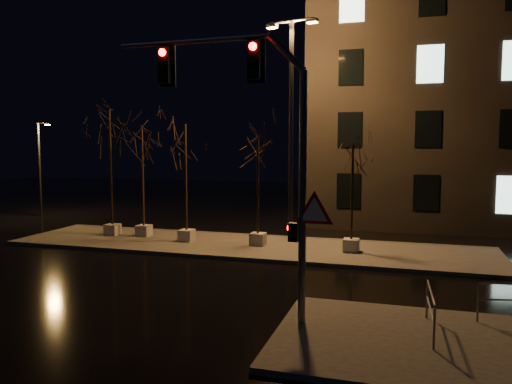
% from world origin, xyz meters
% --- Properties ---
extents(ground, '(90.00, 90.00, 0.00)m').
position_xyz_m(ground, '(0.00, 0.00, 0.00)').
color(ground, black).
rests_on(ground, ground).
extents(median, '(22.00, 5.00, 0.15)m').
position_xyz_m(median, '(0.00, 6.00, 0.07)').
color(median, '#43413C').
rests_on(median, ground).
extents(sidewalk_corner, '(7.00, 5.00, 0.15)m').
position_xyz_m(sidewalk_corner, '(7.50, -3.50, 0.07)').
color(sidewalk_corner, '#43413C').
rests_on(sidewalk_corner, ground).
extents(tree_0, '(1.80, 1.80, 6.48)m').
position_xyz_m(tree_0, '(-7.17, 6.35, 5.06)').
color(tree_0, '#A2A297').
rests_on(tree_0, median).
extents(tree_1, '(1.80, 1.80, 5.47)m').
position_xyz_m(tree_1, '(-5.51, 6.56, 4.30)').
color(tree_1, '#A2A297').
rests_on(tree_1, median).
extents(tree_2, '(1.80, 1.80, 5.65)m').
position_xyz_m(tree_2, '(-2.90, 5.95, 4.44)').
color(tree_2, '#A2A297').
rests_on(tree_2, median).
extents(tree_3, '(1.80, 1.80, 4.96)m').
position_xyz_m(tree_3, '(0.59, 6.05, 3.91)').
color(tree_3, '#A2A297').
rests_on(tree_3, median).
extents(tree_4, '(1.80, 1.80, 4.68)m').
position_xyz_m(tree_4, '(4.81, 5.86, 3.70)').
color(tree_4, '#A2A297').
rests_on(tree_4, median).
extents(traffic_signal_mast, '(6.02, 0.34, 7.35)m').
position_xyz_m(traffic_signal_mast, '(3.31, -3.09, 4.98)').
color(traffic_signal_mast, slate).
rests_on(traffic_signal_mast, sidewalk_corner).
extents(streetlight_main, '(2.53, 0.88, 10.20)m').
position_xyz_m(streetlight_main, '(1.82, 7.32, 6.03)').
color(streetlight_main, black).
rests_on(streetlight_main, median).
extents(streetlight_far, '(1.20, 0.41, 6.15)m').
position_xyz_m(streetlight_far, '(-16.07, 11.87, 3.38)').
color(streetlight_far, black).
rests_on(streetlight_far, ground).
extents(guard_rail_b, '(0.13, 2.18, 1.03)m').
position_xyz_m(guard_rail_b, '(7.64, -2.90, 0.82)').
color(guard_rail_b, slate).
rests_on(guard_rail_b, sidewalk_corner).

